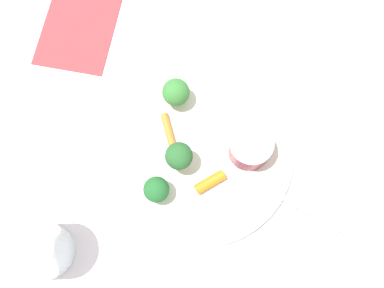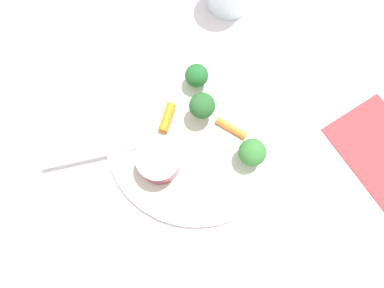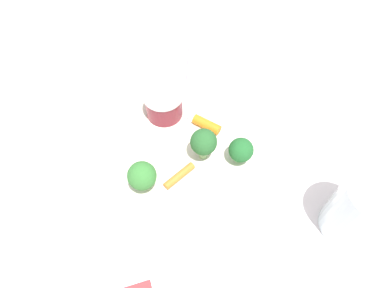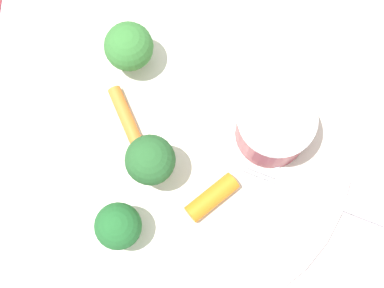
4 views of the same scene
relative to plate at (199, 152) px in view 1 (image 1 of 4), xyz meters
The scene contains 11 objects.
ground_plane 0.01m from the plate, ahead, with size 2.40×2.40×0.00m, color white.
plate is the anchor object (origin of this frame).
sauce_cup 0.07m from the plate, 110.36° to the left, with size 0.06×0.06×0.04m.
broccoli_floret_0 0.09m from the plate, 22.30° to the right, with size 0.03×0.03×0.04m.
broccoli_floret_1 0.05m from the plate, 36.73° to the right, with size 0.04×0.04×0.05m.
broccoli_floret_2 0.09m from the plate, 136.32° to the right, with size 0.04×0.04×0.05m.
carrot_stick_0 0.05m from the plate, 39.12° to the left, with size 0.01×0.01×0.04m, color orange.
carrot_stick_1 0.05m from the plate, 103.07° to the right, with size 0.01×0.01×0.05m, color orange.
fork 0.14m from the plate, 80.95° to the left, with size 0.04×0.18×0.00m.
drinking_glass 0.25m from the plate, 34.78° to the right, with size 0.07×0.07×0.10m, color silver.
napkin 0.28m from the plate, 117.88° to the right, with size 0.17×0.11×0.00m, color #A9363B.
Camera 1 is at (0.17, 0.06, 0.64)m, focal length 43.23 mm.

